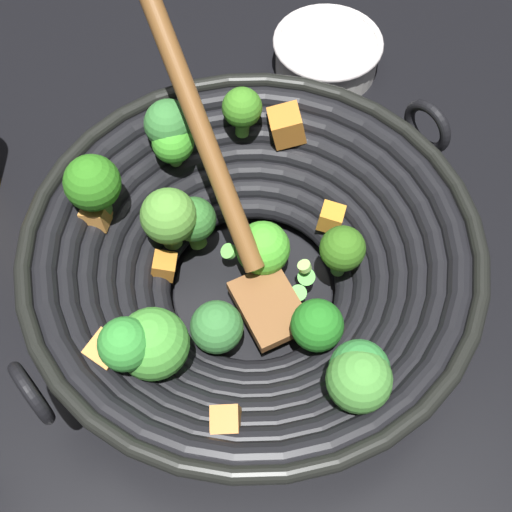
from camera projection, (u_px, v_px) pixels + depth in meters
ground_plane at (253, 295)px, 0.65m from camera, size 4.00×4.00×0.00m
wok at (250, 261)px, 0.59m from camera, size 0.41×0.42×0.23m
prep_bowl at (327, 53)px, 0.78m from camera, size 0.12×0.12×0.04m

